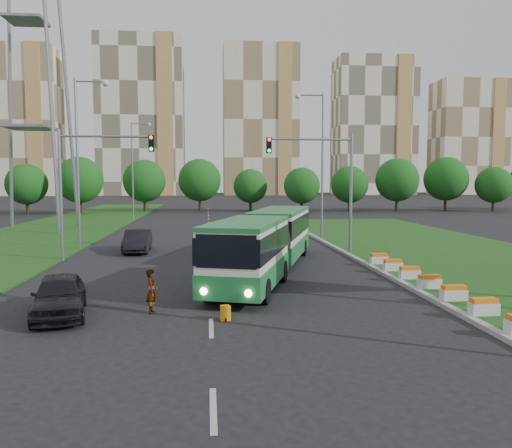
{
  "coord_description": "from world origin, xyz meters",
  "views": [
    {
      "loc": [
        -3.08,
        -22.39,
        4.93
      ],
      "look_at": [
        -0.51,
        4.1,
        2.6
      ],
      "focal_mm": 35.0,
      "sensor_mm": 36.0,
      "label": 1
    }
  ],
  "objects": [
    {
      "name": "ground",
      "position": [
        0.0,
        0.0,
        0.0
      ],
      "size": [
        360.0,
        360.0,
        0.0
      ],
      "primitive_type": "plane",
      "color": "black",
      "rests_on": "ground"
    },
    {
      "name": "grass_median",
      "position": [
        13.0,
        8.0,
        0.07
      ],
      "size": [
        14.0,
        60.0,
        0.15
      ],
      "primitive_type": "cube",
      "color": "#174313",
      "rests_on": "ground"
    },
    {
      "name": "median_kerb",
      "position": [
        6.05,
        8.0,
        0.09
      ],
      "size": [
        0.3,
        60.0,
        0.18
      ],
      "primitive_type": "cube",
      "color": "#949494",
      "rests_on": "ground"
    },
    {
      "name": "left_verge",
      "position": [
        -18.0,
        25.0,
        0.05
      ],
      "size": [
        12.0,
        110.0,
        0.1
      ],
      "primitive_type": "cube",
      "color": "#174313",
      "rests_on": "ground"
    },
    {
      "name": "lane_markings",
      "position": [
        -3.0,
        20.0,
        0.0
      ],
      "size": [
        0.2,
        100.0,
        0.01
      ],
      "primitive_type": null,
      "color": "#A8A9A2",
      "rests_on": "ground"
    },
    {
      "name": "flower_planters",
      "position": [
        6.7,
        -1.4,
        0.45
      ],
      "size": [
        1.1,
        13.7,
        0.6
      ],
      "primitive_type": null,
      "color": "silver",
      "rests_on": "grass_median"
    },
    {
      "name": "traffic_mast_median",
      "position": [
        4.78,
        10.0,
        5.35
      ],
      "size": [
        5.76,
        0.32,
        8.0
      ],
      "color": "gray",
      "rests_on": "ground"
    },
    {
      "name": "traffic_mast_left",
      "position": [
        -10.38,
        9.0,
        5.35
      ],
      "size": [
        5.76,
        0.32,
        8.0
      ],
      "color": "gray",
      "rests_on": "ground"
    },
    {
      "name": "street_lamps",
      "position": [
        -3.0,
        10.0,
        6.0
      ],
      "size": [
        36.0,
        60.0,
        12.0
      ],
      "primitive_type": null,
      "color": "gray",
      "rests_on": "ground"
    },
    {
      "name": "tree_line",
      "position": [
        10.0,
        55.0,
        4.5
      ],
      "size": [
        120.0,
        8.0,
        9.0
      ],
      "primitive_type": null,
      "color": "#154C14",
      "rests_on": "ground"
    },
    {
      "name": "apartment_tower_west",
      "position": [
        -65.0,
        150.0,
        24.0
      ],
      "size": [
        26.0,
        15.0,
        48.0
      ],
      "primitive_type": "cube",
      "color": "beige",
      "rests_on": "ground"
    },
    {
      "name": "apartment_tower_cwest",
      "position": [
        -25.0,
        150.0,
        26.0
      ],
      "size": [
        28.0,
        15.0,
        52.0
      ],
      "primitive_type": "cube",
      "color": "silver",
      "rests_on": "ground"
    },
    {
      "name": "apartment_tower_ceast",
      "position": [
        15.0,
        150.0,
        25.0
      ],
      "size": [
        25.0,
        15.0,
        50.0
      ],
      "primitive_type": "cube",
      "color": "beige",
      "rests_on": "ground"
    },
    {
      "name": "apartment_tower_east",
      "position": [
        55.0,
        150.0,
        23.5
      ],
      "size": [
        27.0,
        15.0,
        47.0
      ],
      "primitive_type": "cube",
      "color": "silver",
      "rests_on": "ground"
    },
    {
      "name": "midrise_east",
      "position": [
        90.0,
        150.0,
        20.0
      ],
      "size": [
        24.0,
        14.0,
        40.0
      ],
      "primitive_type": "cube",
      "color": "beige",
      "rests_on": "ground"
    },
    {
      "name": "articulated_bus",
      "position": [
        -0.13,
        3.95,
        1.69
      ],
      "size": [
        2.61,
        16.76,
        2.76
      ],
      "rotation": [
        0.0,
        0.0,
        -0.31
      ],
      "color": "beige",
      "rests_on": "ground"
    },
    {
      "name": "car_left_near",
      "position": [
        -8.48,
        -3.95,
        0.76
      ],
      "size": [
        2.69,
        4.74,
        1.52
      ],
      "primitive_type": "imported",
      "rotation": [
        0.0,
        0.0,
        0.21
      ],
      "color": "black",
      "rests_on": "ground"
    },
    {
      "name": "car_left_far",
      "position": [
        -7.94,
        12.44,
        0.77
      ],
      "size": [
        1.78,
        4.75,
        1.55
      ],
      "primitive_type": "imported",
      "rotation": [
        0.0,
        0.0,
        0.03
      ],
      "color": "black",
      "rests_on": "ground"
    },
    {
      "name": "pedestrian",
      "position": [
        -5.18,
        -3.85,
        0.82
      ],
      "size": [
        0.4,
        0.61,
        1.64
      ],
      "primitive_type": "imported",
      "rotation": [
        0.0,
        0.0,
        1.55
      ],
      "color": "gray",
      "rests_on": "ground"
    },
    {
      "name": "shopping_trolley",
      "position": [
        -2.49,
        -5.13,
        0.27
      ],
      "size": [
        0.31,
        0.33,
        0.54
      ],
      "rotation": [
        0.0,
        0.0,
        0.25
      ],
      "color": "orange",
      "rests_on": "ground"
    }
  ]
}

